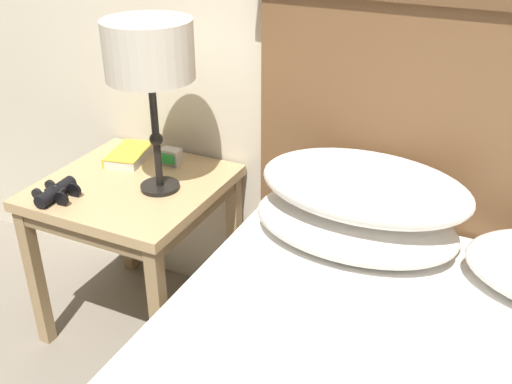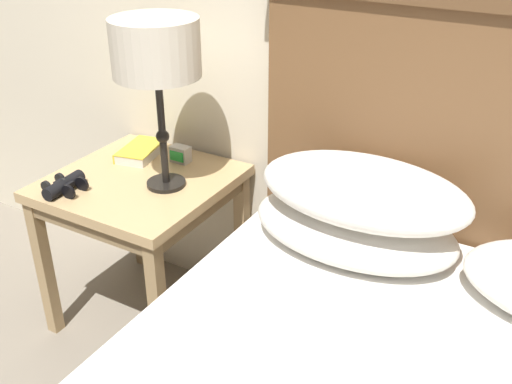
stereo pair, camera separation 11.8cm
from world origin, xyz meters
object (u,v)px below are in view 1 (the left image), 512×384
(binoculars_pair, at_px, (56,192))
(book_on_nightstand, at_px, (129,155))
(table_lamp, at_px, (149,54))
(nightstand, at_px, (134,202))
(alarm_clock, at_px, (171,157))

(binoculars_pair, bearing_deg, book_on_nightstand, 84.61)
(table_lamp, relative_size, book_on_nightstand, 2.51)
(nightstand, height_order, binoculars_pair, binoculars_pair)
(alarm_clock, bearing_deg, book_on_nightstand, -169.16)
(book_on_nightstand, height_order, alarm_clock, alarm_clock)
(nightstand, xyz_separation_m, book_on_nightstand, (-0.12, 0.15, 0.10))
(nightstand, relative_size, alarm_clock, 8.38)
(table_lamp, xyz_separation_m, binoculars_pair, (-0.26, -0.20, -0.43))
(binoculars_pair, distance_m, alarm_clock, 0.42)
(table_lamp, height_order, alarm_clock, table_lamp)
(table_lamp, bearing_deg, nightstand, -177.59)
(nightstand, bearing_deg, book_on_nightstand, 128.09)
(nightstand, relative_size, table_lamp, 1.06)
(book_on_nightstand, relative_size, binoculars_pair, 1.36)
(book_on_nightstand, distance_m, binoculars_pair, 0.35)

